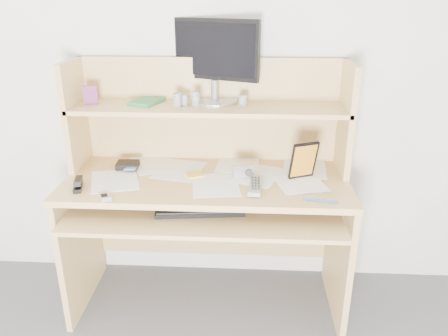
# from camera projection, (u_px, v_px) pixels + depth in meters

# --- Properties ---
(back_wall) EXTENTS (3.60, 0.04, 2.50)m
(back_wall) POSITION_uv_depth(u_px,v_px,m) (211.00, 66.00, 2.28)
(back_wall) COLOR silver
(back_wall) RESTS_ON floor
(desk) EXTENTS (1.40, 0.70, 1.30)m
(desk) POSITION_uv_depth(u_px,v_px,m) (208.00, 182.00, 2.26)
(desk) COLOR tan
(desk) RESTS_ON floor
(paper_clutter) EXTENTS (1.32, 0.54, 0.01)m
(paper_clutter) POSITION_uv_depth(u_px,v_px,m) (207.00, 178.00, 2.17)
(paper_clutter) COLOR white
(paper_clutter) RESTS_ON desk
(keyboard) EXTENTS (0.43, 0.19, 0.03)m
(keyboard) POSITION_uv_depth(u_px,v_px,m) (200.00, 208.00, 2.05)
(keyboard) COLOR black
(keyboard) RESTS_ON desk
(tv_remote) EXTENTS (0.07, 0.21, 0.02)m
(tv_remote) POSITION_uv_depth(u_px,v_px,m) (255.00, 186.00, 2.04)
(tv_remote) COLOR gray
(tv_remote) RESTS_ON paper_clutter
(flip_phone) EXTENTS (0.08, 0.09, 0.02)m
(flip_phone) POSITION_uv_depth(u_px,v_px,m) (105.00, 196.00, 1.94)
(flip_phone) COLOR silver
(flip_phone) RESTS_ON paper_clutter
(stapler) EXTENTS (0.07, 0.14, 0.04)m
(stapler) POSITION_uv_depth(u_px,v_px,m) (78.00, 183.00, 2.05)
(stapler) COLOR black
(stapler) RESTS_ON paper_clutter
(wallet) EXTENTS (0.12, 0.10, 0.03)m
(wallet) POSITION_uv_depth(u_px,v_px,m) (128.00, 165.00, 2.28)
(wallet) COLOR black
(wallet) RESTS_ON paper_clutter
(sticky_note_pad) EXTENTS (0.10, 0.10, 0.01)m
(sticky_note_pad) POSITION_uv_depth(u_px,v_px,m) (194.00, 175.00, 2.20)
(sticky_note_pad) COLOR #F0FD42
(sticky_note_pad) RESTS_ON desk
(digital_camera) EXTENTS (0.11, 0.06, 0.06)m
(digital_camera) POSITION_uv_depth(u_px,v_px,m) (243.00, 171.00, 2.16)
(digital_camera) COLOR #A9A9AB
(digital_camera) RESTS_ON paper_clutter
(game_case) EXTENTS (0.13, 0.07, 0.19)m
(game_case) POSITION_uv_depth(u_px,v_px,m) (304.00, 160.00, 2.12)
(game_case) COLOR black
(game_case) RESTS_ON paper_clutter
(blue_pen) EXTENTS (0.15, 0.04, 0.01)m
(blue_pen) POSITION_uv_depth(u_px,v_px,m) (320.00, 200.00, 1.92)
(blue_pen) COLOR #1747AC
(blue_pen) RESTS_ON paper_clutter
(card_box) EXTENTS (0.07, 0.04, 0.10)m
(card_box) POSITION_uv_depth(u_px,v_px,m) (90.00, 95.00, 2.19)
(card_box) COLOR #A91B16
(card_box) RESTS_ON desk
(shelf_book) EXTENTS (0.17, 0.20, 0.02)m
(shelf_book) POSITION_uv_depth(u_px,v_px,m) (147.00, 102.00, 2.23)
(shelf_book) COLOR #34844E
(shelf_book) RESTS_ON desk
(chip_stack_a) EXTENTS (0.04, 0.04, 0.05)m
(chip_stack_a) POSITION_uv_depth(u_px,v_px,m) (185.00, 100.00, 2.18)
(chip_stack_a) COLOR black
(chip_stack_a) RESTS_ON desk
(chip_stack_b) EXTENTS (0.05, 0.05, 0.07)m
(chip_stack_b) POSITION_uv_depth(u_px,v_px,m) (177.00, 100.00, 2.16)
(chip_stack_b) COLOR silver
(chip_stack_b) RESTS_ON desk
(chip_stack_c) EXTENTS (0.05, 0.05, 0.05)m
(chip_stack_c) POSITION_uv_depth(u_px,v_px,m) (243.00, 100.00, 2.18)
(chip_stack_c) COLOR black
(chip_stack_c) RESTS_ON desk
(chip_stack_d) EXTENTS (0.05, 0.05, 0.07)m
(chip_stack_d) POSITION_uv_depth(u_px,v_px,m) (196.00, 99.00, 2.16)
(chip_stack_d) COLOR white
(chip_stack_d) RESTS_ON desk
(monitor) EXTENTS (0.45, 0.25, 0.41)m
(monitor) POSITION_uv_depth(u_px,v_px,m) (215.00, 59.00, 2.19)
(monitor) COLOR #A3A2A7
(monitor) RESTS_ON desk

